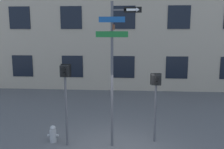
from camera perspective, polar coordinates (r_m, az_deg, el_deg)
name	(u,v)px	position (r m, az deg, el deg)	size (l,w,h in m)	color
street_sign_pole	(114,62)	(8.18, 0.47, 2.98)	(1.46, 0.87, 4.87)	#4C4C51
pedestrian_signal_left	(65,84)	(8.49, -10.63, -2.06)	(0.35, 0.40, 2.85)	#4C4C51
pedestrian_signal_right	(156,89)	(8.84, 10.01, -3.27)	(0.38, 0.40, 2.48)	#4C4C51
fire_hydrant	(53,134)	(9.40, -13.33, -13.12)	(0.40, 0.24, 0.62)	#A5A5A8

